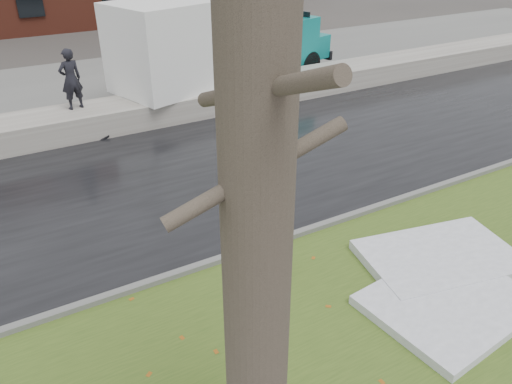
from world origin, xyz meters
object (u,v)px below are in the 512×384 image
tree (257,182)px  box_truck (219,44)px  fire_hydrant (278,252)px  worker (71,79)px

tree → box_truck: 14.21m
fire_hydrant → box_truck: bearing=54.3°
tree → box_truck: (5.84, 12.79, -2.03)m
tree → worker: 11.96m
fire_hydrant → tree: size_ratio=0.12×
fire_hydrant → worker: bearing=84.9°
fire_hydrant → tree: 5.01m
fire_hydrant → box_truck: 10.51m
box_truck → worker: size_ratio=5.99×
fire_hydrant → tree: (-2.17, -3.03, 3.35)m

